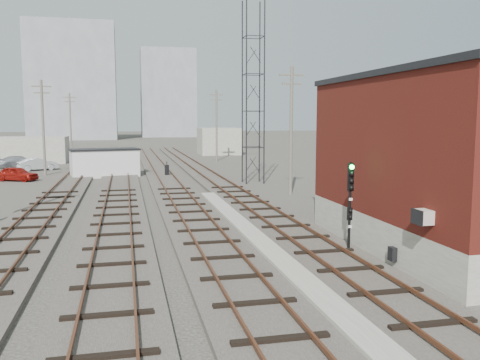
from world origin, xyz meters
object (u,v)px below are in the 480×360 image
object	(u,v)px
car_silver	(38,164)
car_grey	(20,162)
site_trailer	(105,163)
car_red	(17,174)
signal_mast	(350,202)
switch_stand	(167,170)

from	to	relation	value
car_silver	car_grey	distance (m)	4.27
car_grey	car_silver	bearing A→B (deg)	-156.06
site_trailer	car_red	world-z (taller)	site_trailer
car_red	car_grey	size ratio (longest dim) A/B	0.81
signal_mast	car_silver	distance (m)	41.79
switch_stand	car_silver	world-z (taller)	switch_stand
car_red	car_grey	distance (m)	12.96
switch_stand	car_red	size ratio (longest dim) A/B	0.36
switch_stand	car_grey	size ratio (longest dim) A/B	0.30
switch_stand	car_red	distance (m)	12.97
signal_mast	car_red	bearing A→B (deg)	122.06
car_red	car_silver	distance (m)	9.27
signal_mast	car_grey	bearing A→B (deg)	115.84
switch_stand	site_trailer	world-z (taller)	site_trailer
switch_stand	site_trailer	bearing A→B (deg)	147.16
car_silver	car_grey	bearing A→B (deg)	9.39
switch_stand	car_red	world-z (taller)	switch_stand
switch_stand	car_silver	bearing A→B (deg)	126.96
car_red	car_grey	xyz separation A→B (m)	(-2.12, 12.79, 0.03)
site_trailer	car_grey	xyz separation A→B (m)	(-9.49, 11.11, -0.66)
signal_mast	car_grey	size ratio (longest dim) A/B	0.81
switch_stand	car_grey	distance (m)	19.71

